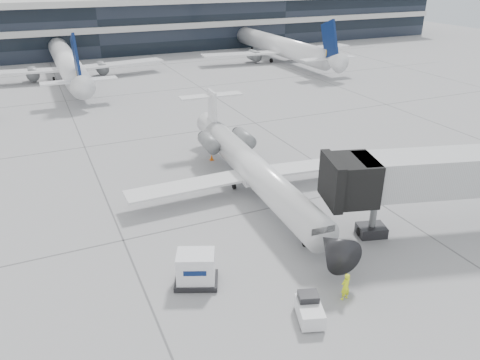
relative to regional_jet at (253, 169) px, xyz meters
name	(u,v)px	position (x,y,z in m)	size (l,w,h in m)	color
ground	(252,212)	(-1.63, -3.29, -2.10)	(220.00, 220.00, 0.00)	gray
terminal	(91,27)	(-1.63, 78.71, 2.90)	(170.00, 22.00, 10.00)	black
bg_jet_center	(69,78)	(-9.63, 51.71, -2.10)	(32.00, 40.00, 9.60)	white
bg_jet_right	(278,60)	(30.37, 51.71, -2.10)	(32.00, 40.00, 9.60)	white
regional_jet	(253,169)	(0.00, 0.00, 0.00)	(21.32, 26.61, 6.14)	white
jet_bridge	(474,172)	(11.32, -11.71, 2.39)	(18.93, 8.40, 6.16)	#B9BABE
ramp_worker	(345,287)	(-1.27, -14.84, -1.23)	(0.64, 0.42, 1.74)	#E4FB1A
baggage_tug	(309,310)	(-4.01, -15.41, -1.49)	(1.88, 2.43, 1.36)	white
cargo_uld	(196,269)	(-8.56, -9.99, -1.05)	(3.10, 2.75, 2.09)	black
traffic_cone	(212,157)	(-0.70, 7.89, -1.82)	(0.47, 0.47, 0.59)	#E25C0B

